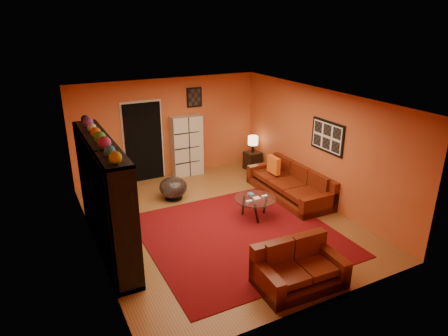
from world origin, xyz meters
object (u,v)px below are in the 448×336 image
loveseat (297,267)px  bowl_chair (173,188)px  sofa (293,184)px  coffee_table (255,200)px  table_lamp (253,141)px  tv (109,199)px  entertainment_unit (105,197)px  storage_cabinet (187,146)px  side_table (252,161)px

loveseat → bowl_chair: bearing=11.8°
sofa → coffee_table: bearing=-157.3°
sofa → table_lamp: table_lamp is taller
bowl_chair → table_lamp: (2.67, 0.85, 0.54)m
loveseat → bowl_chair: 3.96m
tv → loveseat: bearing=-134.6°
sofa → bowl_chair: sofa is taller
loveseat → tv: bearing=47.7°
table_lamp → sofa: bearing=-91.6°
entertainment_unit → table_lamp: bearing=27.5°
loveseat → coffee_table: loveseat is taller
sofa → storage_cabinet: storage_cabinet is taller
entertainment_unit → table_lamp: 5.05m
bowl_chair → coffee_table: bearing=-53.9°
entertainment_unit → loveseat: size_ratio=2.11×
entertainment_unit → sofa: size_ratio=1.25×
tv → table_lamp: size_ratio=2.17×
loveseat → table_lamp: (2.02, 4.75, 0.54)m
entertainment_unit → side_table: size_ratio=6.00×
sofa → loveseat: size_ratio=1.69×
entertainment_unit → sofa: (4.42, 0.37, -0.77)m
table_lamp → side_table: bearing=90.0°
sofa → table_lamp: bearing=88.9°
sofa → storage_cabinet: size_ratio=1.48×
sofa → side_table: (0.06, 1.96, -0.03)m
sofa → loveseat: same height
storage_cabinet → table_lamp: (1.77, -0.47, 0.02)m
loveseat → bowl_chair: size_ratio=2.17×
loveseat → storage_cabinet: storage_cabinet is taller
storage_cabinet → bowl_chair: size_ratio=2.47×
tv → storage_cabinet: bearing=-42.9°
side_table → bowl_chair: bearing=-162.4°
tv → bowl_chair: bearing=-48.7°
storage_cabinet → table_lamp: storage_cabinet is taller
loveseat → storage_cabinet: (0.24, 5.22, 0.52)m
storage_cabinet → bowl_chair: 1.68m
entertainment_unit → coffee_table: 3.10m
tv → storage_cabinet: storage_cabinet is taller
coffee_table → loveseat: bearing=-104.3°
entertainment_unit → loveseat: entertainment_unit is taller
side_table → storage_cabinet: bearing=165.1°
sofa → side_table: sofa is taller
tv → side_table: tv is taller
side_table → sofa: bearing=-91.6°
loveseat → storage_cabinet: bearing=-0.4°
table_lamp → loveseat: bearing=-113.0°
loveseat → side_table: 5.16m
tv → sofa: (4.37, 0.43, -0.73)m
loveseat → coffee_table: size_ratio=1.61×
coffee_table → bowl_chair: bearing=126.1°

